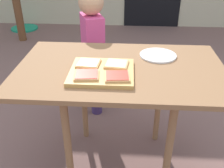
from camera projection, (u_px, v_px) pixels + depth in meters
ground_plane at (119, 163)px, 1.79m from camera, size 16.00×16.00×0.00m
dining_table at (120, 79)px, 1.47m from camera, size 1.14×0.70×0.73m
cutting_board at (102, 72)px, 1.36m from camera, size 0.33×0.31×0.02m
pizza_slice_far_left at (88, 63)px, 1.41m from camera, size 0.13×0.13×0.01m
pizza_slice_near_right at (117, 76)px, 1.28m from camera, size 0.13×0.13×0.01m
pizza_slice_near_left at (87, 75)px, 1.29m from camera, size 0.13×0.13×0.01m
pizza_slice_far_right at (117, 64)px, 1.40m from camera, size 0.13×0.13×0.01m
plate_white_right at (158, 55)px, 1.56m from camera, size 0.22×0.22×0.01m
child_left at (93, 45)px, 2.06m from camera, size 0.22×0.27×1.02m
garden_hose_coil at (25, 28)px, 4.29m from camera, size 0.42×0.42×0.03m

